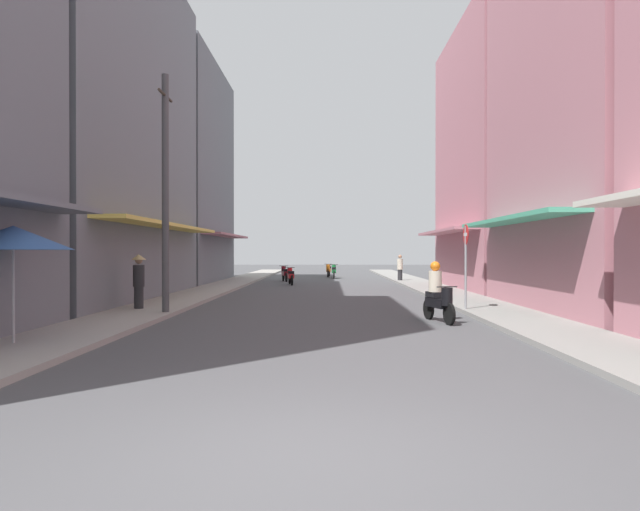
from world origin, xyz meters
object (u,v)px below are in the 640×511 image
(pedestrian_far, at_px, (400,268))
(vendor_umbrella, at_px, (13,238))
(motorbike_black, at_px, (438,295))
(motorbike_orange, at_px, (329,270))
(motorbike_maroon, at_px, (285,273))
(motorbike_red, at_px, (291,276))
(street_sign_no_entry, at_px, (466,256))
(motorbike_green, at_px, (334,271))
(pedestrian_crossing, at_px, (139,280))
(utility_pole, at_px, (165,193))

(pedestrian_far, relative_size, vendor_umbrella, 0.72)
(motorbike_black, distance_m, vendor_umbrella, 9.82)
(motorbike_orange, relative_size, motorbike_maroon, 1.02)
(motorbike_red, relative_size, pedestrian_far, 1.08)
(motorbike_black, relative_size, pedestrian_far, 1.07)
(motorbike_orange, relative_size, pedestrian_far, 1.09)
(motorbike_red, bearing_deg, street_sign_no_entry, -66.41)
(motorbike_green, xyz_separation_m, motorbike_maroon, (-3.10, -4.03, 0.00))
(pedestrian_far, bearing_deg, street_sign_no_entry, -90.70)
(motorbike_green, distance_m, pedestrian_far, 6.29)
(motorbike_green, height_order, motorbike_red, same)
(street_sign_no_entry, bearing_deg, motorbike_orange, 99.70)
(motorbike_black, bearing_deg, vendor_umbrella, -154.32)
(motorbike_orange, distance_m, pedestrian_far, 8.25)
(motorbike_orange, relative_size, street_sign_no_entry, 0.68)
(pedestrian_crossing, relative_size, vendor_umbrella, 0.76)
(motorbike_maroon, bearing_deg, motorbike_orange, 66.07)
(vendor_umbrella, distance_m, utility_pole, 5.77)
(motorbike_orange, xyz_separation_m, motorbike_green, (0.37, -2.13, 0.00))
(motorbike_orange, bearing_deg, utility_pole, -100.53)
(utility_pole, bearing_deg, motorbike_maroon, 84.20)
(motorbike_red, bearing_deg, utility_pole, -99.45)
(motorbike_green, bearing_deg, street_sign_no_entry, -80.31)
(motorbike_black, xyz_separation_m, motorbike_green, (-2.47, 24.11, -0.20))
(motorbike_orange, xyz_separation_m, motorbike_black, (2.84, -26.24, 0.20))
(motorbike_green, height_order, pedestrian_crossing, pedestrian_crossing)
(motorbike_black, bearing_deg, motorbike_orange, 96.18)
(motorbike_maroon, height_order, vendor_umbrella, vendor_umbrella)
(motorbike_red, bearing_deg, pedestrian_far, 23.25)
(motorbike_black, bearing_deg, motorbike_red, 106.76)
(pedestrian_crossing, distance_m, pedestrian_far, 19.77)
(pedestrian_far, height_order, vendor_umbrella, vendor_umbrella)
(motorbike_green, height_order, pedestrian_far, pedestrian_far)
(motorbike_orange, distance_m, street_sign_no_entry, 24.40)
(motorbike_black, distance_m, motorbike_maroon, 20.84)
(vendor_umbrella, xyz_separation_m, utility_pole, (1.27, 5.45, 1.42))
(vendor_umbrella, bearing_deg, pedestrian_far, 66.42)
(motorbike_green, height_order, utility_pole, utility_pole)
(street_sign_no_entry, bearing_deg, motorbike_red, 113.59)
(pedestrian_far, bearing_deg, motorbike_red, -156.75)
(motorbike_red, bearing_deg, motorbike_green, 72.04)
(pedestrian_far, distance_m, utility_pole, 20.27)
(motorbike_maroon, distance_m, pedestrian_crossing, 18.14)
(motorbike_red, height_order, vendor_umbrella, vendor_umbrella)
(motorbike_maroon, relative_size, pedestrian_crossing, 1.02)
(motorbike_green, xyz_separation_m, vendor_umbrella, (-6.28, -28.33, 1.59))
(pedestrian_far, bearing_deg, motorbike_black, -94.37)
(motorbike_green, xyz_separation_m, pedestrian_crossing, (-6.11, -21.91, 0.48))
(motorbike_black, distance_m, motorbike_green, 24.24)
(vendor_umbrella, bearing_deg, utility_pole, 76.89)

